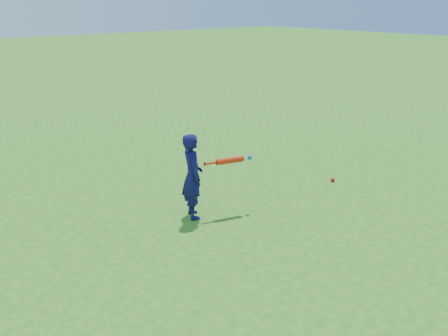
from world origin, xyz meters
The scene contains 4 objects.
ground centered at (0.00, 0.00, 0.00)m, with size 80.00×80.00×0.00m, color #2B701A.
child centered at (-0.36, 0.59, 0.63)m, with size 0.46×0.30×1.26m, color #100F47.
ground_ball_red centered at (2.40, 0.21, 0.04)m, with size 0.08×0.08×0.08m, color red.
bat_swing centered at (0.20, 0.39, 0.80)m, with size 0.75×0.25×0.09m.
Camera 1 is at (-4.33, -4.90, 3.04)m, focal length 40.00 mm.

